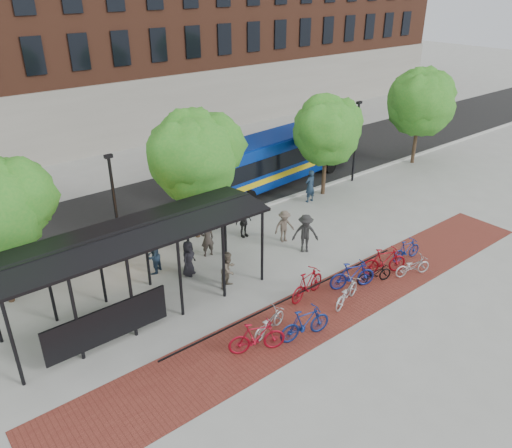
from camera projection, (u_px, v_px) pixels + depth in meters
ground at (285, 243)px, 24.76m from camera, size 160.00×160.00×0.00m
asphalt_street at (198, 194)px, 30.35m from camera, size 160.00×8.00×0.01m
curb at (237, 215)px, 27.53m from camera, size 160.00×0.25×0.12m
brick_strip at (330, 304)px, 20.15m from camera, size 24.00×3.00×0.01m
bike_rack_rail at (292, 306)px, 20.05m from camera, size 12.00×0.05×0.95m
building_brick at (177, 0)px, 44.06m from camera, size 55.00×14.00×20.00m
bus_shelter at (132, 243)px, 18.54m from camera, size 10.60×3.07×3.60m
tree_b at (194, 152)px, 23.49m from camera, size 5.15×4.20×6.47m
tree_c at (327, 128)px, 28.70m from camera, size 4.66×3.80×5.92m
tree_d at (422, 99)px, 33.54m from camera, size 5.39×4.40×6.55m
lamp_post_left at (115, 206)px, 22.14m from camera, size 0.35×0.20×5.12m
lamp_post_right at (356, 140)px, 31.08m from camera, size 0.35×0.20×5.12m
bus at (278, 155)px, 31.24m from camera, size 11.99×3.79×3.18m
bike_1 at (257, 337)px, 17.36m from camera, size 2.12×1.37×1.24m
bike_2 at (269, 323)px, 18.33m from camera, size 1.90×1.05×0.95m
bike_3 at (305, 323)px, 18.05m from camera, size 2.16×0.97×1.26m
bike_5 at (307, 284)px, 20.36m from camera, size 2.15×0.95×1.25m
bike_6 at (346, 293)px, 20.01m from camera, size 2.02×1.20×1.00m
bike_7 at (352, 275)px, 20.97m from camera, size 2.13×1.32×1.24m
bike_8 at (374, 274)px, 21.40m from camera, size 1.78×1.04×0.89m
bike_9 at (384, 261)px, 21.98m from camera, size 2.16×1.40×1.26m
bike_10 at (413, 266)px, 21.94m from camera, size 1.83×1.12×0.91m
bike_11 at (406, 250)px, 23.11m from camera, size 1.75×0.67×1.02m
pedestrian_0 at (188, 258)px, 21.81m from camera, size 0.96×0.85×1.65m
pedestrian_1 at (207, 239)px, 23.29m from camera, size 0.72×0.54×1.78m
pedestrian_2 at (153, 256)px, 21.94m from camera, size 1.04×0.99×1.70m
pedestrian_3 at (284, 226)px, 24.59m from camera, size 1.17×0.82×1.65m
pedestrian_4 at (244, 222)px, 25.06m from camera, size 0.94×0.41×1.59m
pedestrian_7 at (310, 186)px, 28.91m from camera, size 0.71×0.47×1.94m
pedestrian_8 at (229, 270)px, 20.95m from camera, size 0.99×0.89×1.67m
pedestrian_9 at (305, 233)px, 23.60m from camera, size 1.42×1.34×1.93m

